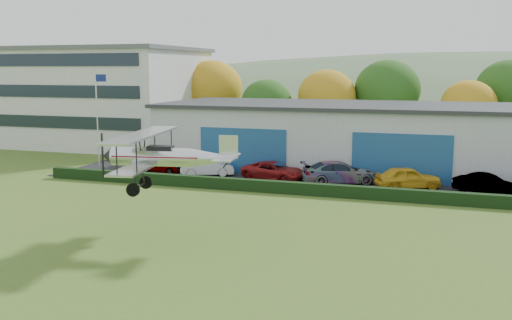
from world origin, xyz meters
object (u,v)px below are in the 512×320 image
(car_3, at_px, (339,172))
(car_5, at_px, (486,184))
(hangar, at_px, (407,137))
(car_1, at_px, (207,167))
(flagpole, at_px, (98,109))
(car_2, at_px, (274,171))
(car_4, at_px, (408,178))
(office_block, at_px, (101,96))
(car_0, at_px, (163,164))
(biplane, at_px, (162,155))

(car_3, distance_m, car_5, 9.77)
(hangar, relative_size, car_1, 9.99)
(flagpole, distance_m, car_1, 11.48)
(flagpole, distance_m, car_3, 21.15)
(car_2, relative_size, car_4, 1.10)
(car_5, bearing_deg, office_block, 93.07)
(office_block, relative_size, car_4, 4.66)
(car_1, bearing_deg, car_4, -115.23)
(hangar, xyz_separation_m, flagpole, (-24.88, -5.98, 2.13))
(office_block, xyz_separation_m, car_5, (38.58, -15.19, -4.50))
(car_0, bearing_deg, car_3, -77.82)
(hangar, xyz_separation_m, car_4, (0.62, -7.82, -1.85))
(hangar, height_order, office_block, office_block)
(car_2, relative_size, car_3, 0.90)
(flagpole, height_order, car_5, flagpole)
(office_block, xyz_separation_m, car_3, (28.84, -14.47, -4.38))
(car_2, bearing_deg, flagpole, 97.42)
(hangar, height_order, car_3, hangar)
(car_2, bearing_deg, hangar, -35.10)
(car_1, bearing_deg, car_2, -115.45)
(car_1, height_order, car_4, car_4)
(car_0, relative_size, biplane, 0.54)
(car_1, bearing_deg, car_5, -116.16)
(flagpole, xyz_separation_m, biplane, (15.16, -17.73, -0.65))
(car_1, bearing_deg, office_block, 26.93)
(office_block, relative_size, car_0, 5.07)
(office_block, distance_m, car_4, 37.01)
(office_block, height_order, car_0, office_block)
(car_0, bearing_deg, biplane, -140.21)
(car_5, bearing_deg, biplane, 160.01)
(car_3, height_order, biplane, biplane)
(car_2, distance_m, biplane, 16.32)
(car_2, height_order, car_5, car_2)
(hangar, relative_size, flagpole, 5.08)
(hangar, bearing_deg, car_3, -119.18)
(biplane, bearing_deg, car_3, 61.34)
(car_0, bearing_deg, car_2, -79.82)
(hangar, xyz_separation_m, car_1, (-14.29, -7.72, -1.94))
(car_0, relative_size, car_1, 1.00)
(hangar, height_order, car_5, hangar)
(biplane, bearing_deg, office_block, 117.37)
(flagpole, bearing_deg, office_block, 121.97)
(hangar, height_order, car_0, hangar)
(flagpole, bearing_deg, hangar, 13.51)
(car_4, relative_size, biplane, 0.58)
(flagpole, xyz_separation_m, car_3, (20.72, -1.47, -3.95))
(office_block, distance_m, car_3, 32.56)
(car_4, distance_m, biplane, 19.25)
(car_3, distance_m, car_4, 4.79)
(hangar, height_order, car_4, hangar)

